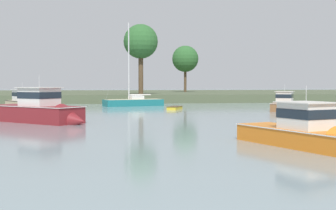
{
  "coord_description": "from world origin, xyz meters",
  "views": [
    {
      "loc": [
        4.55,
        -5.58,
        3.43
      ],
      "look_at": [
        8.78,
        26.0,
        1.91
      ],
      "focal_mm": 49.42,
      "sensor_mm": 36.0,
      "label": 1
    }
  ],
  "objects_px": {
    "dinghy_yellow": "(175,108)",
    "cruiser_orange": "(310,138)",
    "cruiser_sand": "(22,104)",
    "cruiser_maroon": "(42,115)",
    "sailboat_teal": "(134,104)",
    "cruiser_wood": "(285,106)"
  },
  "relations": [
    {
      "from": "sailboat_teal",
      "to": "cruiser_wood",
      "type": "bearing_deg",
      "value": -35.66
    },
    {
      "from": "cruiser_sand",
      "to": "cruiser_maroon",
      "type": "relative_size",
      "value": 0.84
    },
    {
      "from": "cruiser_sand",
      "to": "sailboat_teal",
      "type": "height_order",
      "value": "sailboat_teal"
    },
    {
      "from": "cruiser_sand",
      "to": "cruiser_wood",
      "type": "xyz_separation_m",
      "value": [
        34.02,
        -10.08,
        -0.07
      ]
    },
    {
      "from": "cruiser_orange",
      "to": "cruiser_wood",
      "type": "height_order",
      "value": "cruiser_orange"
    },
    {
      "from": "dinghy_yellow",
      "to": "cruiser_orange",
      "type": "bearing_deg",
      "value": -86.98
    },
    {
      "from": "dinghy_yellow",
      "to": "sailboat_teal",
      "type": "bearing_deg",
      "value": 115.26
    },
    {
      "from": "cruiser_orange",
      "to": "sailboat_teal",
      "type": "height_order",
      "value": "sailboat_teal"
    },
    {
      "from": "cruiser_orange",
      "to": "cruiser_wood",
      "type": "relative_size",
      "value": 1.08
    },
    {
      "from": "cruiser_sand",
      "to": "dinghy_yellow",
      "type": "distance_m",
      "value": 21.56
    },
    {
      "from": "cruiser_sand",
      "to": "sailboat_teal",
      "type": "distance_m",
      "value": 15.97
    },
    {
      "from": "cruiser_sand",
      "to": "cruiser_maroon",
      "type": "bearing_deg",
      "value": -76.11
    },
    {
      "from": "cruiser_wood",
      "to": "cruiser_maroon",
      "type": "height_order",
      "value": "cruiser_maroon"
    },
    {
      "from": "cruiser_maroon",
      "to": "sailboat_teal",
      "type": "distance_m",
      "value": 29.47
    },
    {
      "from": "dinghy_yellow",
      "to": "cruiser_sand",
      "type": "bearing_deg",
      "value": 161.21
    },
    {
      "from": "cruiser_maroon",
      "to": "cruiser_sand",
      "type": "bearing_deg",
      "value": 103.89
    },
    {
      "from": "dinghy_yellow",
      "to": "cruiser_wood",
      "type": "xyz_separation_m",
      "value": [
        13.62,
        -3.14,
        0.37
      ]
    },
    {
      "from": "cruiser_wood",
      "to": "cruiser_maroon",
      "type": "bearing_deg",
      "value": -152.19
    },
    {
      "from": "dinghy_yellow",
      "to": "cruiser_wood",
      "type": "bearing_deg",
      "value": -12.97
    },
    {
      "from": "cruiser_sand",
      "to": "dinghy_yellow",
      "type": "relative_size",
      "value": 2.46
    },
    {
      "from": "cruiser_sand",
      "to": "cruiser_wood",
      "type": "bearing_deg",
      "value": -16.5
    },
    {
      "from": "cruiser_sand",
      "to": "dinghy_yellow",
      "type": "height_order",
      "value": "cruiser_sand"
    }
  ]
}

